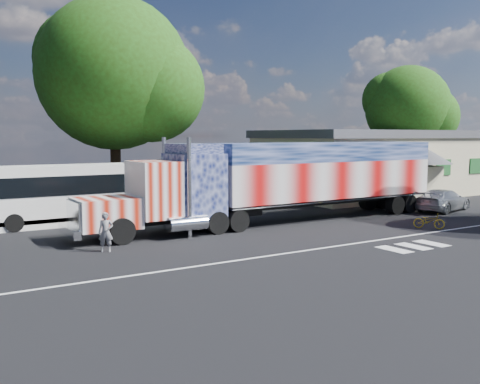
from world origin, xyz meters
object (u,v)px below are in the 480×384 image
tree_far_ne (409,108)px  parked_car (443,200)px  coach_bus (89,192)px  tree_n_mid (116,74)px  semi_truck (288,178)px  bicycle (429,221)px  woman (106,232)px

tree_far_ne → parked_car: bearing=-132.9°
coach_bus → tree_n_mid: bearing=57.8°
semi_truck → parked_car: (11.00, -1.79, -1.73)m
semi_truck → bicycle: (4.84, -5.65, -2.02)m
parked_car → coach_bus: bearing=56.4°
parked_car → tree_n_mid: 22.96m
parked_car → woman: size_ratio=2.92×
coach_bus → tree_n_mid: tree_n_mid is taller
parked_car → tree_n_mid: bearing=37.3°
parked_car → tree_n_mid: (-16.59, 13.59, 8.19)m
semi_truck → bicycle: 7.71m
parked_car → tree_far_ne: 21.02m
coach_bus → tree_far_ne: tree_far_ne is taller
parked_car → tree_n_mid: size_ratio=0.34×
semi_truck → tree_n_mid: 14.58m
coach_bus → tree_far_ne: size_ratio=0.94×
parked_car → woman: 22.08m
parked_car → woman: bearing=77.9°
coach_bus → tree_far_ne: bearing=11.7°
tree_n_mid → tree_far_ne: size_ratio=1.21×
parked_car → woman: (-22.07, -0.49, 0.13)m
semi_truck → coach_bus: bearing=148.5°
coach_bus → woman: size_ratio=6.68×
semi_truck → tree_n_mid: (-5.59, 11.81, 6.46)m
tree_n_mid → semi_truck: bearing=-64.7°
woman → tree_n_mid: (5.48, 14.08, 8.06)m
parked_car → bicycle: bearing=108.8°
woman → bicycle: size_ratio=1.07×
tree_n_mid → tree_far_ne: 30.18m
tree_n_mid → tree_far_ne: tree_n_mid is taller
coach_bus → semi_truck: bearing=-31.5°
woman → bicycle: (15.92, -3.38, -0.42)m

